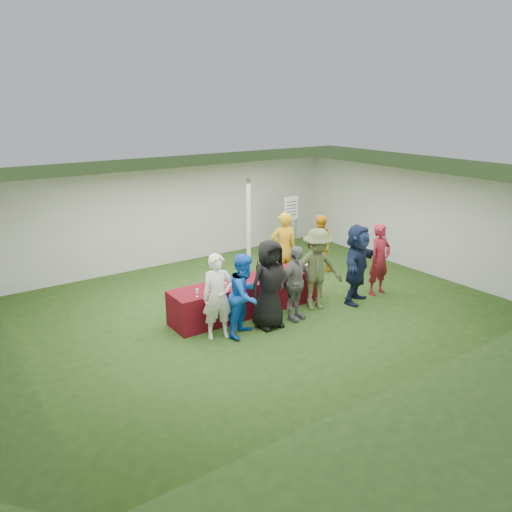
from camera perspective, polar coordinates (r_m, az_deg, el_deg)
ground at (r=11.44m, az=0.47°, el=-5.69°), size 60.00×60.00×0.00m
tent at (r=12.20m, az=-0.85°, el=2.51°), size 10.00×10.00×10.00m
serving_table at (r=11.01m, az=-0.86°, el=-4.53°), size 3.60×0.80×0.75m
wine_bottles at (r=11.25m, az=1.10°, el=-1.35°), size 0.58×0.09×0.32m
wine_glasses at (r=10.17m, az=-4.38°, el=-3.54°), size 1.14×0.09×0.16m
water_bottle at (r=10.92m, az=-0.93°, el=-2.02°), size 0.07×0.07×0.23m
bar_towel at (r=11.81m, az=5.36°, el=-1.04°), size 0.25×0.18×0.03m
dump_bucket at (r=11.65m, az=6.59°, el=-0.95°), size 0.23×0.23×0.18m
wine_list_sign at (r=14.72m, az=4.02°, el=4.94°), size 0.50×0.03×1.80m
staff_pourer at (r=12.45m, az=3.15°, el=0.80°), size 0.79×0.64×1.87m
staff_back at (r=13.59m, az=7.22°, el=1.45°), size 0.95×0.90×1.56m
customer_0 at (r=9.70m, az=-4.37°, el=-4.65°), size 0.72×0.58×1.71m
customer_1 at (r=9.81m, az=-1.28°, el=-4.45°), size 1.02×0.95×1.67m
customer_2 at (r=10.09m, az=1.59°, el=-3.25°), size 0.92×0.61×1.86m
customer_3 at (r=10.50m, az=4.48°, el=-3.13°), size 1.01×0.58×1.63m
customer_4 at (r=11.05m, az=6.97°, el=-1.54°), size 1.35×1.03×1.85m
customer_5 at (r=11.57m, az=11.48°, el=-0.89°), size 1.78×1.24×1.84m
customer_6 at (r=12.21m, az=13.95°, el=-0.39°), size 0.63×0.42×1.72m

